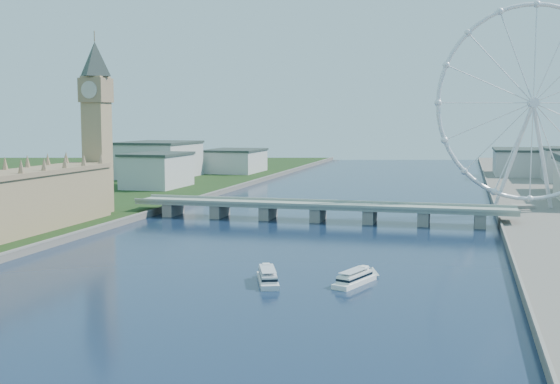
% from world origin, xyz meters
% --- Properties ---
extents(big_ben, '(20.02, 20.02, 110.00)m').
position_xyz_m(big_ben, '(-128.00, 278.00, 66.57)').
color(big_ben, tan).
rests_on(big_ben, ground).
extents(westminster_bridge, '(220.00, 22.00, 9.50)m').
position_xyz_m(westminster_bridge, '(0.00, 300.00, 6.63)').
color(westminster_bridge, gray).
rests_on(westminster_bridge, ground).
extents(london_eye, '(113.60, 39.12, 124.30)m').
position_xyz_m(london_eye, '(119.98, 355.08, 67.52)').
color(london_eye, silver).
rests_on(london_eye, ground).
extents(city_skyline, '(505.00, 280.00, 32.00)m').
position_xyz_m(city_skyline, '(39.22, 560.08, 16.96)').
color(city_skyline, beige).
rests_on(city_skyline, ground).
extents(tour_boat_near, '(15.49, 27.30, 5.85)m').
position_xyz_m(tour_boat_near, '(14.03, 143.15, 0.00)').
color(tour_boat_near, silver).
rests_on(tour_boat_near, ground).
extents(tour_boat_far, '(14.69, 26.26, 5.61)m').
position_xyz_m(tour_boat_far, '(44.28, 149.49, 0.00)').
color(tour_boat_far, white).
rests_on(tour_boat_far, ground).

